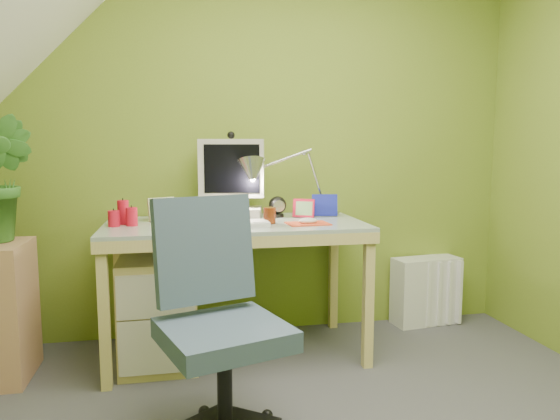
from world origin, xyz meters
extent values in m
cube|color=olive|center=(0.00, 1.60, 1.20)|extent=(3.20, 0.01, 2.40)
cube|color=silver|center=(-0.29, 1.09, 0.77)|extent=(0.48, 0.16, 0.02)
cube|color=#D84321|center=(0.17, 1.09, 0.76)|extent=(0.23, 0.17, 0.01)
ellipsoid|color=silver|center=(0.17, 1.09, 0.78)|extent=(0.11, 0.08, 0.03)
cylinder|color=#963B15|center=(-0.03, 1.15, 0.80)|extent=(0.08, 0.08, 0.09)
cube|color=red|center=(0.21, 1.35, 0.81)|extent=(0.12, 0.07, 0.11)
cube|color=#161F9C|center=(0.35, 1.39, 0.82)|extent=(0.15, 0.05, 0.13)
cube|color=#A6B67D|center=(-0.61, 1.37, 0.82)|extent=(0.15, 0.08, 0.13)
cube|color=tan|center=(-1.40, 1.15, 0.35)|extent=(0.26, 0.40, 0.70)
cube|color=silver|center=(1.09, 1.50, 0.22)|extent=(0.46, 0.24, 0.44)
camera|label=1|loc=(-0.51, -1.58, 1.18)|focal=33.00mm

